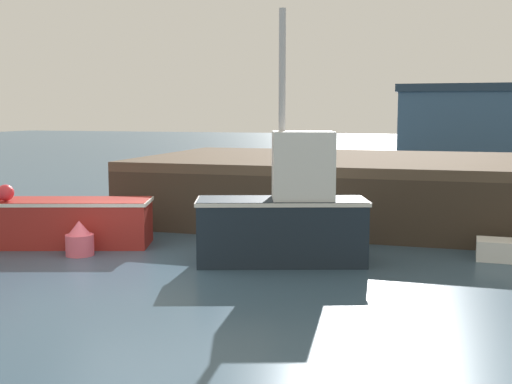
% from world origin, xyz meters
% --- Properties ---
extents(ground, '(120.00, 160.00, 0.10)m').
position_xyz_m(ground, '(0.00, 0.00, -0.05)').
color(ground, '#334C60').
extents(pier, '(11.06, 7.11, 1.78)m').
position_xyz_m(pier, '(3.20, 6.59, 1.48)').
color(pier, brown).
rests_on(pier, ground).
extents(fishing_boat_near_left, '(3.84, 2.26, 1.55)m').
position_xyz_m(fishing_boat_near_left, '(-2.20, 1.55, 0.60)').
color(fishing_boat_near_left, maroon).
rests_on(fishing_boat_near_left, ground).
extents(fishing_boat_near_right, '(3.63, 2.13, 5.08)m').
position_xyz_m(fishing_boat_near_right, '(3.04, 1.29, 1.03)').
color(fishing_boat_near_right, '#19232D').
rests_on(fishing_boat_near_right, ground).
extents(warehouse, '(9.94, 6.11, 4.85)m').
position_xyz_m(warehouse, '(7.91, 33.91, 2.44)').
color(warehouse, '#385675').
rests_on(warehouse, ground).
extents(mooring_buoy_foreground, '(0.60, 0.60, 0.76)m').
position_xyz_m(mooring_buoy_foreground, '(-1.39, 0.72, 0.34)').
color(mooring_buoy_foreground, '#EA5B70').
rests_on(mooring_buoy_foreground, ground).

